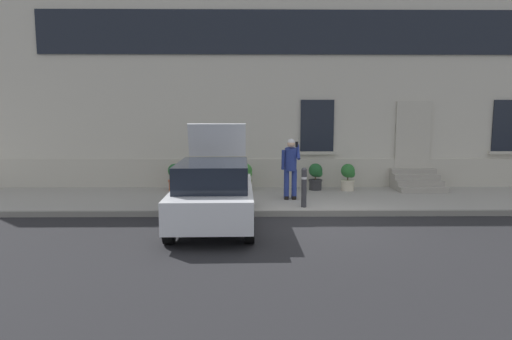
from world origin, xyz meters
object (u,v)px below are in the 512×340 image
object	(u,v)px
person_on_phone	(291,165)
planter_olive	(246,176)
planter_terracotta	(175,176)
planter_cream	(348,176)
bollard_near_person	(304,186)
planter_charcoal	(316,176)
hatchback_car_white	(214,192)

from	to	relation	value
person_on_phone	planter_olive	distance (m)	2.15
person_on_phone	planter_terracotta	world-z (taller)	person_on_phone
planter_cream	person_on_phone	bearing A→B (deg)	-142.81
planter_terracotta	bollard_near_person	bearing A→B (deg)	-34.38
planter_terracotta	planter_olive	size ratio (longest dim) A/B	1.00
bollard_near_person	planter_charcoal	distance (m)	2.73
hatchback_car_white	bollard_near_person	xyz separation A→B (m)	(2.24, 1.35, -0.09)
bollard_near_person	planter_olive	size ratio (longest dim) A/B	1.22
planter_olive	bollard_near_person	bearing A→B (deg)	-59.42
bollard_near_person	planter_olive	distance (m)	3.06
hatchback_car_white	planter_olive	xyz separation A→B (m)	(0.68, 3.98, -0.19)
hatchback_car_white	person_on_phone	size ratio (longest dim) A/B	2.35
person_on_phone	bollard_near_person	bearing A→B (deg)	-92.01
person_on_phone	planter_terracotta	size ratio (longest dim) A/B	2.03
planter_charcoal	planter_cream	distance (m)	1.02
hatchback_car_white	planter_cream	xyz separation A→B (m)	(3.95, 3.85, -0.19)
hatchback_car_white	planter_cream	bearing A→B (deg)	44.25
planter_cream	planter_charcoal	bearing A→B (deg)	172.67
bollard_near_person	planter_charcoal	world-z (taller)	bollard_near_person
planter_charcoal	hatchback_car_white	bearing A→B (deg)	-126.45
bollard_near_person	planter_olive	world-z (taller)	bollard_near_person
hatchback_car_white	bollard_near_person	bearing A→B (deg)	31.04
hatchback_car_white	person_on_phone	world-z (taller)	hatchback_car_white
hatchback_car_white	planter_cream	size ratio (longest dim) A/B	4.76
person_on_phone	planter_cream	size ratio (longest dim) A/B	2.03
planter_olive	planter_cream	world-z (taller)	same
planter_terracotta	hatchback_car_white	bearing A→B (deg)	-68.30
planter_terracotta	planter_cream	distance (m)	5.53
hatchback_car_white	planter_charcoal	xyz separation A→B (m)	(2.94, 3.98, -0.19)
hatchback_car_white	planter_cream	world-z (taller)	hatchback_car_white
bollard_near_person	person_on_phone	world-z (taller)	person_on_phone
hatchback_car_white	planter_charcoal	world-z (taller)	hatchback_car_white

